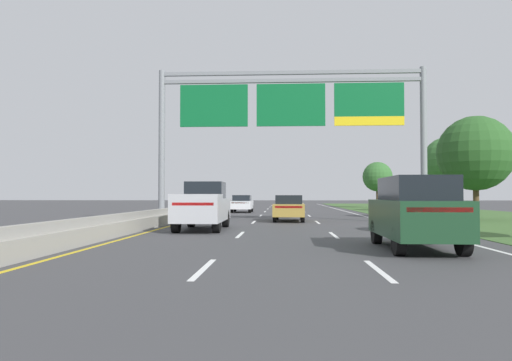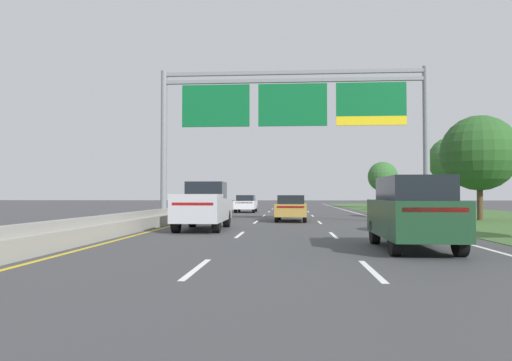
{
  "view_description": "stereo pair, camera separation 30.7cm",
  "coord_description": "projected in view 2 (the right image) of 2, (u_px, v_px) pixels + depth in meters",
  "views": [
    {
      "loc": [
        -0.15,
        0.11,
        1.58
      ],
      "look_at": [
        -1.29,
        20.7,
        2.2
      ],
      "focal_mm": 34.24,
      "sensor_mm": 36.0,
      "label": 1
    },
    {
      "loc": [
        0.15,
        0.13,
        1.58
      ],
      "look_at": [
        -1.29,
        20.7,
        2.2
      ],
      "focal_mm": 34.24,
      "sensor_mm": 36.0,
      "label": 2
    }
  ],
  "objects": [
    {
      "name": "car_darkgreen_right_lane_suv",
      "position": [
        413.0,
        212.0,
        14.12
      ],
      "size": [
        1.94,
        4.72,
        2.11
      ],
      "rotation": [
        0.0,
        0.0,
        1.56
      ],
      "color": "#193D23",
      "rests_on": "ground"
    },
    {
      "name": "grass_verge_right",
      "position": [
        490.0,
        218.0,
        33.76
      ],
      "size": [
        14.0,
        110.0,
        0.02
      ],
      "primitive_type": "cube",
      "color": "#3D602D",
      "rests_on": "ground"
    },
    {
      "name": "lane_striping",
      "position": [
        288.0,
        217.0,
        34.28
      ],
      "size": [
        11.96,
        106.0,
        0.01
      ],
      "color": "white",
      "rests_on": "ground"
    },
    {
      "name": "ground_plane",
      "position": [
        288.0,
        217.0,
        34.73
      ],
      "size": [
        220.0,
        220.0,
        0.0
      ],
      "primitive_type": "plane",
      "color": "#3D3D3F"
    },
    {
      "name": "car_gold_centre_lane_sedan",
      "position": [
        291.0,
        208.0,
        29.47
      ],
      "size": [
        1.93,
        4.44,
        1.57
      ],
      "rotation": [
        0.0,
        0.0,
        1.55
      ],
      "color": "#A38438",
      "rests_on": "ground"
    },
    {
      "name": "roadside_tree_distant",
      "position": [
        383.0,
        177.0,
        60.18
      ],
      "size": [
        3.66,
        3.66,
        5.68
      ],
      "color": "#4C3823",
      "rests_on": "ground"
    },
    {
      "name": "pickup_truck_silver",
      "position": [
        204.0,
        206.0,
        22.27
      ],
      "size": [
        2.07,
        5.42,
        2.2
      ],
      "rotation": [
        0.0,
        0.0,
        1.58
      ],
      "color": "#B2B5BA",
      "rests_on": "ground"
    },
    {
      "name": "roadside_tree_mid",
      "position": [
        479.0,
        153.0,
        30.56
      ],
      "size": [
        4.72,
        4.72,
        6.58
      ],
      "color": "#4C3823",
      "rests_on": "ground"
    },
    {
      "name": "roadside_tree_far",
      "position": [
        452.0,
        160.0,
        44.7
      ],
      "size": [
        4.32,
        4.32,
        6.94
      ],
      "color": "#4C3823",
      "rests_on": "ground"
    },
    {
      "name": "car_white_left_lane_sedan",
      "position": [
        246.0,
        203.0,
        44.54
      ],
      "size": [
        1.82,
        4.4,
        1.57
      ],
      "rotation": [
        0.0,
        0.0,
        1.57
      ],
      "color": "silver",
      "rests_on": "ground"
    },
    {
      "name": "overhead_sign_gantry",
      "position": [
        293.0,
        112.0,
        27.33
      ],
      "size": [
        15.06,
        0.42,
        8.71
      ],
      "color": "gray",
      "rests_on": "ground"
    },
    {
      "name": "median_barrier_concrete",
      "position": [
        197.0,
        212.0,
        35.21
      ],
      "size": [
        0.6,
        110.0,
        0.85
      ],
      "color": "#99968E",
      "rests_on": "ground"
    }
  ]
}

